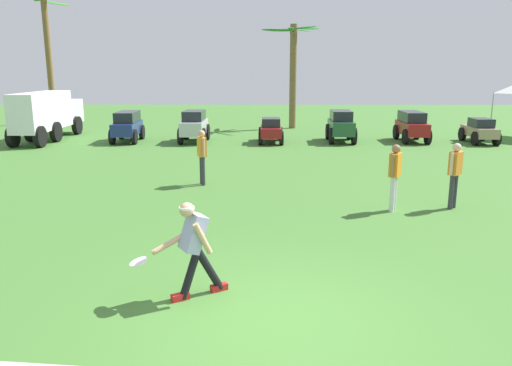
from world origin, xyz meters
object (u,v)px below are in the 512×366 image
parked_car_slot_a (127,126)px  parked_car_slot_c (271,130)px  parked_car_slot_d (341,125)px  palm_tree_far_left (48,50)px  teammate_near_sideline (202,152)px  frisbee_in_flight (139,262)px  parked_car_slot_b (194,125)px  teammate_midfield (455,170)px  frisbee_thrower (194,244)px  parked_car_slot_f (480,130)px  box_truck (47,113)px  teammate_deep (395,171)px  palm_tree_left_of_centre (293,67)px  parked_car_slot_e (412,125)px

parked_car_slot_a → parked_car_slot_c: bearing=-2.2°
parked_car_slot_d → palm_tree_far_left: 17.92m
teammate_near_sideline → parked_car_slot_c: teammate_near_sideline is taller
frisbee_in_flight → parked_car_slot_b: size_ratio=0.14×
teammate_midfield → parked_car_slot_d: 11.06m
parked_car_slot_c → frisbee_thrower: bearing=-94.9°
parked_car_slot_d → parked_car_slot_f: parked_car_slot_d is taller
teammate_near_sideline → parked_car_slot_a: (-4.41, 8.57, -0.22)m
frisbee_in_flight → box_truck: (-8.18, 16.37, 0.61)m
parked_car_slot_f → palm_tree_far_left: (-22.08, 7.62, 3.70)m
frisbee_in_flight → parked_car_slot_f: (11.32, 15.66, -0.06)m
teammate_near_sideline → box_truck: 12.17m
frisbee_in_flight → parked_car_slot_d: bearing=71.9°
frisbee_thrower → parked_car_slot_b: 15.76m
teammate_near_sideline → parked_car_slot_b: teammate_near_sideline is taller
parked_car_slot_c → palm_tree_far_left: palm_tree_far_left is taller
teammate_near_sideline → teammate_midfield: bearing=-21.1°
teammate_deep → palm_tree_left_of_centre: size_ratio=0.28×
teammate_deep → parked_car_slot_c: teammate_deep is taller
parked_car_slot_b → palm_tree_left_of_centre: size_ratio=0.43×
teammate_deep → palm_tree_left_of_centre: (-1.40, 16.48, 2.38)m
teammate_deep → palm_tree_far_left: (-15.52, 18.51, 3.32)m
parked_car_slot_a → parked_car_slot_c: (6.48, -0.25, -0.16)m
teammate_deep → parked_car_slot_e: 11.97m
parked_car_slot_a → palm_tree_left_of_centre: (7.75, 5.30, 2.60)m
teammate_midfield → parked_car_slot_e: bearing=78.6°
teammate_deep → parked_car_slot_e: (3.70, 11.38, -0.22)m
teammate_deep → parked_car_slot_c: size_ratio=0.71×
teammate_deep → palm_tree_far_left: 24.38m
teammate_midfield → parked_car_slot_f: (5.11, 10.68, -0.38)m
parked_car_slot_e → teammate_deep: bearing=-108.0°
parked_car_slot_b → box_truck: (-6.82, 0.53, 0.49)m
teammate_midfield → parked_car_slot_f: size_ratio=0.70×
frisbee_in_flight → box_truck: bearing=116.5°
parked_car_slot_a → box_truck: bearing=173.5°
parked_car_slot_c → palm_tree_far_left: (-12.84, 7.59, 3.70)m
parked_car_slot_c → palm_tree_left_of_centre: bearing=77.1°
parked_car_slot_f → box_truck: 19.52m
parked_car_slot_e → palm_tree_left_of_centre: 7.67m
teammate_near_sideline → parked_car_slot_a: size_ratio=0.64×
teammate_near_sideline → palm_tree_left_of_centre: size_ratio=0.28×
parked_car_slot_b → parked_car_slot_f: 12.68m
teammate_near_sideline → parked_car_slot_d: teammate_near_sideline is taller
parked_car_slot_b → parked_car_slot_d: 6.59m
parked_car_slot_f → parked_car_slot_c: bearing=179.8°
teammate_near_sideline → parked_car_slot_e: bearing=46.1°
teammate_near_sideline → palm_tree_far_left: 19.49m
parked_car_slot_d → parked_car_slot_e: 3.23m
teammate_midfield → parked_car_slot_f: teammate_midfield is taller
parked_car_slot_c → parked_car_slot_e: (6.38, 0.45, 0.16)m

